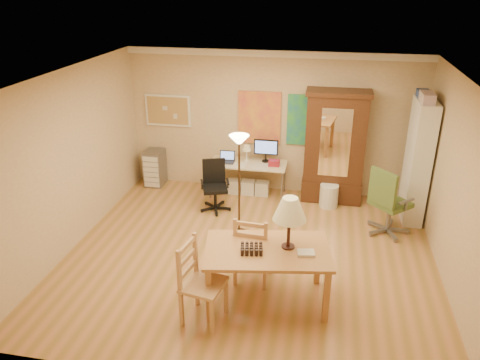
% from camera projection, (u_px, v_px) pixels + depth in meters
% --- Properties ---
extents(floor, '(5.50, 5.50, 0.00)m').
position_uv_depth(floor, '(250.00, 256.00, 7.11)').
color(floor, olive).
rests_on(floor, ground).
extents(crown_molding, '(5.50, 0.08, 0.12)m').
position_uv_depth(crown_molding, '(274.00, 54.00, 8.26)').
color(crown_molding, white).
rests_on(crown_molding, floor).
extents(corkboard, '(0.90, 0.04, 0.62)m').
position_uv_depth(corkboard, '(168.00, 111.00, 9.08)').
color(corkboard, tan).
rests_on(corkboard, floor).
extents(art_panel_left, '(0.80, 0.04, 1.00)m').
position_uv_depth(art_panel_left, '(259.00, 118.00, 8.79)').
color(art_panel_left, yellow).
rests_on(art_panel_left, floor).
extents(art_panel_right, '(0.75, 0.04, 0.95)m').
position_uv_depth(art_panel_right, '(307.00, 120.00, 8.64)').
color(art_panel_right, teal).
rests_on(art_panel_right, floor).
extents(dining_table, '(1.69, 1.18, 1.47)m').
position_uv_depth(dining_table, '(275.00, 238.00, 5.78)').
color(dining_table, olive).
rests_on(dining_table, floor).
extents(ladder_chair_back, '(0.50, 0.48, 1.02)m').
position_uv_depth(ladder_chair_back, '(253.00, 251.00, 6.35)').
color(ladder_chair_back, tan).
rests_on(ladder_chair_back, floor).
extents(ladder_chair_left, '(0.55, 0.57, 1.06)m').
position_uv_depth(ladder_chair_left, '(201.00, 285.00, 5.62)').
color(ladder_chair_left, tan).
rests_on(ladder_chair_left, floor).
extents(torchiere_lamp, '(0.31, 0.31, 1.70)m').
position_uv_depth(torchiere_lamp, '(239.00, 156.00, 7.18)').
color(torchiere_lamp, '#3A2817').
rests_on(torchiere_lamp, floor).
extents(computer_desk, '(1.45, 0.64, 1.10)m').
position_uv_depth(computer_desk, '(250.00, 175.00, 8.95)').
color(computer_desk, tan).
rests_on(computer_desk, floor).
extents(office_chair_black, '(0.57, 0.57, 0.92)m').
position_uv_depth(office_chair_black, '(215.00, 197.00, 8.43)').
color(office_chair_black, black).
rests_on(office_chair_black, floor).
extents(office_chair_green, '(0.74, 0.74, 1.15)m').
position_uv_depth(office_chair_green, '(387.00, 216.00, 7.62)').
color(office_chair_green, slate).
rests_on(office_chair_green, floor).
extents(drawer_cart, '(0.36, 0.43, 0.72)m').
position_uv_depth(drawer_cart, '(155.00, 168.00, 9.39)').
color(drawer_cart, slate).
rests_on(drawer_cart, floor).
extents(armoire, '(1.13, 0.54, 2.08)m').
position_uv_depth(armoire, '(334.00, 154.00, 8.55)').
color(armoire, '#361B0E').
rests_on(armoire, floor).
extents(bookshelf, '(0.31, 0.84, 2.09)m').
position_uv_depth(bookshelf, '(417.00, 162.00, 7.84)').
color(bookshelf, white).
rests_on(bookshelf, floor).
extents(wastebin, '(0.34, 0.34, 0.42)m').
position_uv_depth(wastebin, '(329.00, 196.00, 8.55)').
color(wastebin, silver).
rests_on(wastebin, floor).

